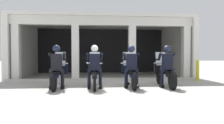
{
  "coord_description": "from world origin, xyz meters",
  "views": [
    {
      "loc": [
        -0.67,
        -7.63,
        1.18
      ],
      "look_at": [
        0.0,
        0.15,
        0.95
      ],
      "focal_mm": 32.15,
      "sensor_mm": 36.0,
      "label": 1
    }
  ],
  "objects": [
    {
      "name": "station_building",
      "position": [
        -0.2,
        5.14,
        2.11
      ],
      "size": [
        9.63,
        5.27,
        3.32
      ],
      "color": "black",
      "rests_on": "ground"
    },
    {
      "name": "police_officer_far_left",
      "position": [
        -2.03,
        -0.32,
        0.94
      ],
      "size": [
        0.63,
        0.61,
        1.58
      ],
      "rotation": [
        0.0,
        0.0,
        -0.23
      ],
      "color": "black",
      "rests_on": "ground"
    },
    {
      "name": "motorcycle_center_left",
      "position": [
        -0.67,
        -0.09,
        0.5
      ],
      "size": [
        0.62,
        2.04,
        1.35
      ],
      "rotation": [
        0.0,
        0.0,
        -0.1
      ],
      "color": "black",
      "rests_on": "ground"
    },
    {
      "name": "motorcycle_far_left",
      "position": [
        -2.03,
        -0.03,
        0.5
      ],
      "size": [
        0.62,
        2.04,
        1.35
      ],
      "rotation": [
        0.0,
        0.0,
        -0.23
      ],
      "color": "black",
      "rests_on": "ground"
    },
    {
      "name": "police_officer_far_right",
      "position": [
        2.03,
        -0.34,
        0.94
      ],
      "size": [
        0.63,
        0.61,
        1.58
      ],
      "rotation": [
        0.0,
        0.0,
        -0.28
      ],
      "color": "black",
      "rests_on": "ground"
    },
    {
      "name": "police_officer_center_right",
      "position": [
        0.68,
        -0.33,
        0.94
      ],
      "size": [
        0.63,
        0.61,
        1.58
      ],
      "rotation": [
        0.0,
        0.0,
        -0.23
      ],
      "color": "black",
      "rests_on": "ground"
    },
    {
      "name": "kerb_strip",
      "position": [
        -0.2,
        1.96,
        0.06
      ],
      "size": [
        9.13,
        0.24,
        0.12
      ],
      "primitive_type": "cube",
      "color": "#B7B5AD",
      "rests_on": "ground"
    },
    {
      "name": "bollard_kerbside",
      "position": [
        4.21,
        1.49,
        0.5
      ],
      "size": [
        0.14,
        0.14,
        1.01
      ],
      "color": "yellow",
      "rests_on": "ground"
    },
    {
      "name": "police_officer_center_left",
      "position": [
        -0.68,
        -0.37,
        0.94
      ],
      "size": [
        0.63,
        0.61,
        1.58
      ],
      "rotation": [
        0.0,
        0.0,
        -0.1
      ],
      "color": "black",
      "rests_on": "ground"
    },
    {
      "name": "motorcycle_far_right",
      "position": [
        2.03,
        -0.06,
        0.5
      ],
      "size": [
        0.62,
        2.04,
        1.35
      ],
      "rotation": [
        0.0,
        0.0,
        -0.28
      ],
      "color": "black",
      "rests_on": "ground"
    },
    {
      "name": "motorcycle_center_right",
      "position": [
        0.68,
        -0.05,
        0.5
      ],
      "size": [
        0.62,
        2.04,
        1.35
      ],
      "rotation": [
        0.0,
        0.0,
        -0.23
      ],
      "color": "black",
      "rests_on": "ground"
    },
    {
      "name": "ground_plane",
      "position": [
        0.0,
        3.0,
        0.0
      ],
      "size": [
        80.0,
        80.0,
        0.0
      ],
      "primitive_type": "plane",
      "color": "#A8A59E"
    }
  ]
}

